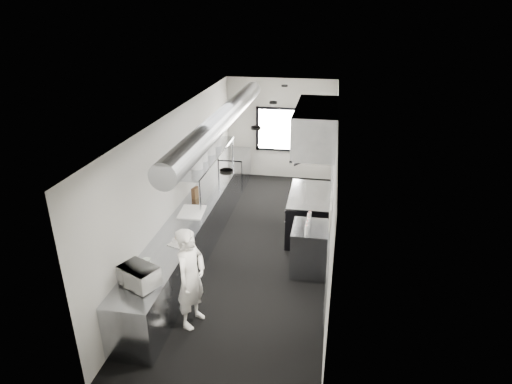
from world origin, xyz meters
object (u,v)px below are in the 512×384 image
at_px(knife_block, 196,193).
at_px(squeeze_bottle_d, 309,218).
at_px(deli_tub_a, 147,262).
at_px(plate_stack_b, 203,154).
at_px(cutting_board, 192,212).
at_px(squeeze_bottle_a, 306,230).
at_px(bottle_station, 309,249).
at_px(line_cook, 191,278).
at_px(far_work_table, 234,169).
at_px(range, 308,214).
at_px(plate_stack_a, 197,162).
at_px(prep_counter, 193,233).
at_px(microwave, 139,276).
at_px(squeeze_bottle_e, 310,216).
at_px(plate_stack_c, 209,146).
at_px(squeeze_bottle_c, 309,223).
at_px(exhaust_hood, 316,127).
at_px(plate_stack_d, 216,137).
at_px(squeeze_bottle_b, 307,226).
at_px(small_plate, 177,240).
at_px(deli_tub_b, 141,265).
at_px(pass_shelf, 209,157).

xyz_separation_m(knife_block, squeeze_bottle_d, (2.38, -0.71, -0.03)).
relative_size(deli_tub_a, plate_stack_b, 0.47).
relative_size(cutting_board, plate_stack_b, 2.17).
xyz_separation_m(squeeze_bottle_a, squeeze_bottle_d, (0.01, 0.47, 0.00)).
bearing_deg(bottle_station, line_cook, -133.16).
bearing_deg(far_work_table, line_cook, -83.75).
distance_m(far_work_table, cutting_board, 3.72).
bearing_deg(range, plate_stack_a, -166.06).
bearing_deg(squeeze_bottle_a, deli_tub_a, -149.56).
relative_size(prep_counter, cutting_board, 9.81).
height_order(cutting_board, plate_stack_b, plate_stack_b).
xyz_separation_m(microwave, squeeze_bottle_e, (2.27, 2.47, -0.06)).
bearing_deg(plate_stack_c, squeeze_bottle_a, -41.92).
xyz_separation_m(squeeze_bottle_a, squeeze_bottle_c, (0.02, 0.27, 0.01)).
relative_size(exhaust_hood, squeeze_bottle_c, 11.94).
relative_size(cutting_board, plate_stack_d, 1.53).
relative_size(squeeze_bottle_b, squeeze_bottle_d, 0.96).
height_order(small_plate, squeeze_bottle_c, squeeze_bottle_c).
height_order(small_plate, squeeze_bottle_b, squeeze_bottle_b).
relative_size(deli_tub_b, knife_block, 0.65).
xyz_separation_m(bottle_station, squeeze_bottle_a, (-0.06, -0.28, 0.54)).
height_order(pass_shelf, deli_tub_b, pass_shelf).
relative_size(microwave, plate_stack_c, 1.35).
distance_m(plate_stack_c, plate_stack_d, 0.63).
height_order(exhaust_hood, microwave, exhaust_hood).
distance_m(bottle_station, deli_tub_b, 3.08).
xyz_separation_m(knife_block, plate_stack_d, (0.05, 1.51, 0.76)).
distance_m(microwave, squeeze_bottle_d, 3.28).
xyz_separation_m(pass_shelf, squeeze_bottle_a, (2.28, -1.98, -0.55)).
bearing_deg(squeeze_bottle_a, exhaust_hood, 89.74).
relative_size(exhaust_hood, far_work_table, 1.83).
bearing_deg(plate_stack_a, prep_counter, -85.56).
relative_size(range, bottle_station, 1.78).
xyz_separation_m(squeeze_bottle_a, squeeze_bottle_e, (0.02, 0.56, -0.00)).
bearing_deg(bottle_station, prep_counter, 175.03).
height_order(small_plate, plate_stack_b, plate_stack_b).
height_order(range, squeeze_bottle_e, squeeze_bottle_e).
xyz_separation_m(far_work_table, deli_tub_b, (-0.16, -5.68, 0.50)).
bearing_deg(prep_counter, pass_shelf, 91.56).
xyz_separation_m(small_plate, knife_block, (-0.22, 1.77, 0.11)).
xyz_separation_m(microwave, squeeze_bottle_b, (2.24, 2.08, -0.07)).
distance_m(exhaust_hood, deli_tub_b, 4.24).
relative_size(bottle_station, squeeze_bottle_c, 4.88).
bearing_deg(deli_tub_b, squeeze_bottle_a, 32.10).
distance_m(bottle_station, microwave, 3.23).
height_order(microwave, deli_tub_a, microwave).
bearing_deg(exhaust_hood, microwave, -122.05).
bearing_deg(prep_counter, deli_tub_a, -93.63).
relative_size(line_cook, squeeze_bottle_b, 9.68).
height_order(microwave, squeeze_bottle_b, microwave).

